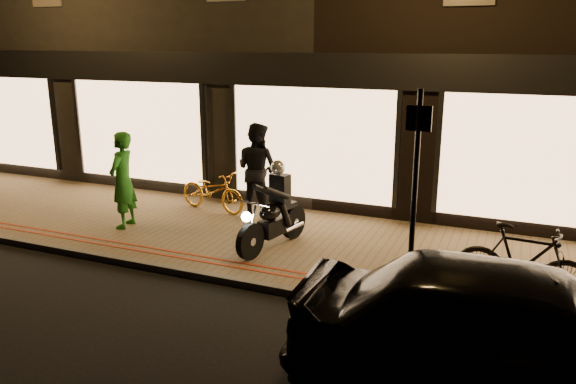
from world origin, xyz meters
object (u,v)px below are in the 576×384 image
object	(u,v)px
sign_post	(415,184)
bicycle_gold	(213,191)
person_green	(123,180)
parked_car	(521,339)
motorcycle	(274,215)

from	to	relation	value
sign_post	bicycle_gold	world-z (taller)	sign_post
sign_post	bicycle_gold	size ratio (longest dim) A/B	1.77
person_green	parked_car	distance (m)	7.97
sign_post	motorcycle	bearing A→B (deg)	158.89
person_green	parked_car	size ratio (longest dim) A/B	0.40
sign_post	person_green	size ratio (longest dim) A/B	1.56
motorcycle	person_green	bearing A→B (deg)	-166.39
bicycle_gold	person_green	bearing A→B (deg)	157.79
motorcycle	bicycle_gold	distance (m)	2.69
motorcycle	sign_post	distance (m)	3.01
sign_post	person_green	world-z (taller)	sign_post
person_green	bicycle_gold	bearing A→B (deg)	137.43
sign_post	parked_car	bearing A→B (deg)	-53.74
bicycle_gold	motorcycle	bearing A→B (deg)	-114.95
sign_post	person_green	distance (m)	5.99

